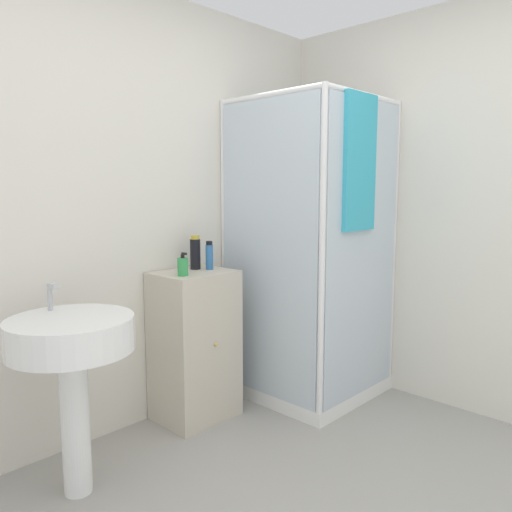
{
  "coord_description": "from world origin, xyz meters",
  "views": [
    {
      "loc": [
        -1.41,
        -0.8,
        1.39
      ],
      "look_at": [
        0.63,
        1.15,
        1.01
      ],
      "focal_mm": 35.0,
      "sensor_mm": 36.0,
      "label": 1
    }
  ],
  "objects": [
    {
      "name": "sink",
      "position": [
        -0.43,
        1.27,
        0.67
      ],
      "size": [
        0.55,
        0.55,
        0.96
      ],
      "color": "white",
      "rests_on": "ground_plane"
    },
    {
      "name": "vanity_cabinet",
      "position": [
        0.44,
        1.48,
        0.45
      ],
      "size": [
        0.45,
        0.39,
        0.9
      ],
      "color": "beige",
      "rests_on": "ground_plane"
    },
    {
      "name": "soap_dispenser",
      "position": [
        0.31,
        1.41,
        0.95
      ],
      "size": [
        0.06,
        0.06,
        0.13
      ],
      "color": "green",
      "rests_on": "vanity_cabinet"
    },
    {
      "name": "shower_enclosure",
      "position": [
        1.19,
        1.17,
        0.56
      ],
      "size": [
        0.84,
        0.87,
        1.96
      ],
      "color": "white",
      "rests_on": "ground_plane"
    },
    {
      "name": "wall_back",
      "position": [
        0.0,
        1.7,
        1.25
      ],
      "size": [
        6.4,
        0.06,
        2.5
      ],
      "primitive_type": "cube",
      "color": "silver",
      "rests_on": "ground_plane"
    },
    {
      "name": "shampoo_bottle_blue",
      "position": [
        0.56,
        1.47,
        0.98
      ],
      "size": [
        0.04,
        0.04,
        0.17
      ],
      "color": "#2D66A3",
      "rests_on": "vanity_cabinet"
    },
    {
      "name": "shampoo_bottle_tall_black",
      "position": [
        0.51,
        1.54,
        1.0
      ],
      "size": [
        0.06,
        0.06,
        0.21
      ],
      "color": "black",
      "rests_on": "vanity_cabinet"
    }
  ]
}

